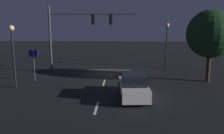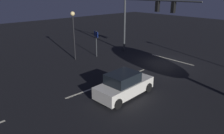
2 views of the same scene
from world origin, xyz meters
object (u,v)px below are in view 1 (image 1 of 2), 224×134
(traffic_signal_assembly, at_px, (78,27))
(street_lamp_left_kerb, at_px, (167,37))
(tree_left_near, at_px, (211,34))
(street_lamp_right_kerb, at_px, (13,45))
(route_sign, at_px, (34,58))
(car_approaching, at_px, (133,86))

(traffic_signal_assembly, relative_size, street_lamp_left_kerb, 1.79)
(street_lamp_left_kerb, height_order, tree_left_near, tree_left_near)
(street_lamp_right_kerb, relative_size, tree_left_near, 0.79)
(traffic_signal_assembly, bearing_deg, route_sign, 50.71)
(tree_left_near, bearing_deg, route_sign, 1.80)
(traffic_signal_assembly, bearing_deg, car_approaching, 122.57)
(traffic_signal_assembly, relative_size, route_sign, 3.19)
(street_lamp_right_kerb, xyz_separation_m, route_sign, (-0.67, -2.33, -1.43))
(street_lamp_left_kerb, bearing_deg, route_sign, 27.14)
(car_approaching, xyz_separation_m, street_lamp_left_kerb, (-4.17, -10.85, 2.73))
(route_sign, height_order, tree_left_near, tree_left_near)
(street_lamp_right_kerb, bearing_deg, street_lamp_left_kerb, -146.53)
(street_lamp_right_kerb, relative_size, route_sign, 1.75)
(traffic_signal_assembly, xyz_separation_m, route_sign, (3.24, 3.96, -2.64))
(street_lamp_right_kerb, distance_m, tree_left_near, 16.22)
(street_lamp_right_kerb, bearing_deg, traffic_signal_assembly, -121.88)
(tree_left_near, bearing_deg, street_lamp_left_kerb, -66.87)
(car_approaching, bearing_deg, route_sign, -26.90)
(car_approaching, bearing_deg, tree_left_near, -144.48)
(street_lamp_left_kerb, bearing_deg, traffic_signal_assembly, 15.09)
(car_approaching, xyz_separation_m, street_lamp_right_kerb, (9.22, -2.00, 2.67))
(street_lamp_left_kerb, xyz_separation_m, route_sign, (12.71, 6.52, -1.49))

